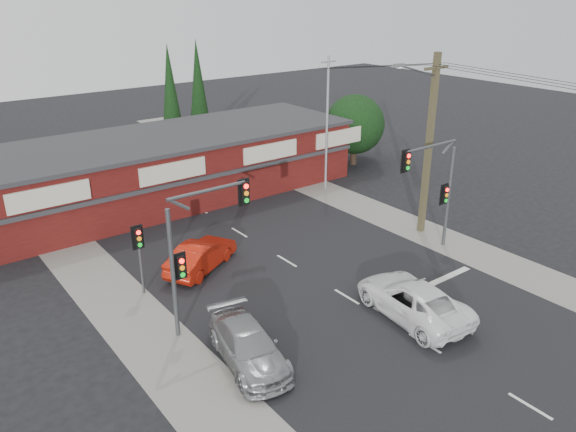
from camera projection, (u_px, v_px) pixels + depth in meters
ground at (348, 298)px, 25.46m from camera, size 120.00×120.00×0.00m
road_strip at (282, 258)px, 29.14m from camera, size 14.00×70.00×0.01m
verge_left at (126, 311)px, 24.38m from camera, size 3.00×70.00×0.02m
verge_right at (395, 220)px, 33.90m from camera, size 3.00×70.00×0.02m
stop_line at (425, 287)px, 26.31m from camera, size 6.50×0.35×0.01m
white_suv at (413, 299)px, 23.83m from camera, size 3.19×5.81×1.54m
silver_suv at (248, 346)px, 20.87m from camera, size 2.88×5.12×1.40m
red_sedan at (201, 255)px, 27.80m from camera, size 4.68×3.55×1.48m
lane_dashes at (239, 232)px, 32.17m from camera, size 0.12×55.83×0.01m
shop_building at (160, 168)px, 36.60m from camera, size 27.30×8.40×4.22m
tree_cluster at (353, 127)px, 43.97m from camera, size 5.90×5.10×5.50m
conifer_near at (171, 94)px, 43.02m from camera, size 1.80×1.80×9.25m
conifer_far at (198, 86)px, 46.45m from camera, size 1.80×1.80×9.25m
traffic_mast_left at (196, 240)px, 21.85m from camera, size 3.77×0.27×5.97m
traffic_mast_right at (437, 180)px, 28.55m from camera, size 3.96×0.27×5.97m
pedestal_signal at (139, 246)px, 24.94m from camera, size 0.55×0.27×3.38m
utility_pole at (428, 140)px, 30.30m from camera, size 4.38×0.59×10.00m
steel_pole at (327, 122)px, 37.56m from camera, size 1.20×0.16×9.00m
power_lines at (534, 85)px, 24.97m from camera, size 2.01×29.00×1.22m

